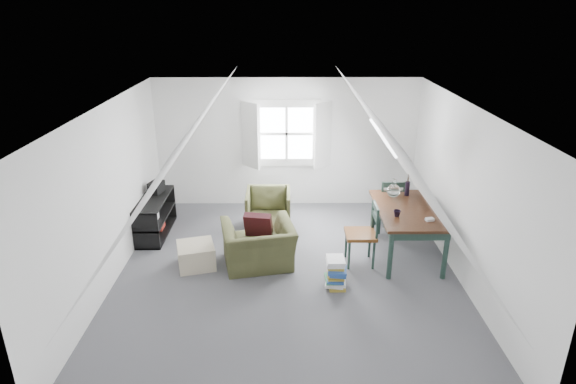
{
  "coord_description": "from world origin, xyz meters",
  "views": [
    {
      "loc": [
        -0.03,
        -6.21,
        3.76
      ],
      "look_at": [
        0.01,
        0.6,
        1.09
      ],
      "focal_mm": 30.0,
      "sensor_mm": 36.0,
      "label": 1
    }
  ],
  "objects_px": {
    "armchair_near": "(259,265)",
    "armchair_far": "(269,228)",
    "ottoman": "(196,255)",
    "dining_chair_far": "(390,204)",
    "dining_table": "(408,215)",
    "media_shelf": "(155,218)",
    "dining_chair_near": "(363,233)",
    "magazine_stack": "(336,273)"
  },
  "relations": [
    {
      "from": "armchair_far",
      "to": "magazine_stack",
      "type": "xyz_separation_m",
      "value": [
        1.01,
        -1.92,
        0.22
      ]
    },
    {
      "from": "armchair_far",
      "to": "magazine_stack",
      "type": "height_order",
      "value": "magazine_stack"
    },
    {
      "from": "media_shelf",
      "to": "dining_table",
      "type": "bearing_deg",
      "value": -13.72
    },
    {
      "from": "media_shelf",
      "to": "armchair_far",
      "type": "bearing_deg",
      "value": 3.21
    },
    {
      "from": "armchair_far",
      "to": "media_shelf",
      "type": "xyz_separation_m",
      "value": [
        -1.96,
        -0.22,
        0.3
      ]
    },
    {
      "from": "ottoman",
      "to": "dining_chair_far",
      "type": "xyz_separation_m",
      "value": [
        3.19,
        1.22,
        0.33
      ]
    },
    {
      "from": "armchair_far",
      "to": "magazine_stack",
      "type": "relative_size",
      "value": 1.81
    },
    {
      "from": "dining_chair_far",
      "to": "dining_chair_near",
      "type": "bearing_deg",
      "value": 81.05
    },
    {
      "from": "armchair_far",
      "to": "dining_chair_near",
      "type": "xyz_separation_m",
      "value": [
        1.48,
        -1.25,
        0.51
      ]
    },
    {
      "from": "ottoman",
      "to": "dining_chair_near",
      "type": "relative_size",
      "value": 0.55
    },
    {
      "from": "dining_chair_near",
      "to": "media_shelf",
      "type": "relative_size",
      "value": 0.76
    },
    {
      "from": "dining_chair_far",
      "to": "media_shelf",
      "type": "relative_size",
      "value": 0.76
    },
    {
      "from": "ottoman",
      "to": "dining_chair_near",
      "type": "bearing_deg",
      "value": 1.68
    },
    {
      "from": "dining_chair_near",
      "to": "magazine_stack",
      "type": "xyz_separation_m",
      "value": [
        -0.47,
        -0.67,
        -0.29
      ]
    },
    {
      "from": "armchair_far",
      "to": "media_shelf",
      "type": "height_order",
      "value": "media_shelf"
    },
    {
      "from": "armchair_near",
      "to": "dining_chair_far",
      "type": "relative_size",
      "value": 1.08
    },
    {
      "from": "armchair_far",
      "to": "dining_chair_far",
      "type": "xyz_separation_m",
      "value": [
        2.13,
        -0.1,
        0.51
      ]
    },
    {
      "from": "ottoman",
      "to": "dining_chair_far",
      "type": "height_order",
      "value": "dining_chair_far"
    },
    {
      "from": "armchair_near",
      "to": "armchair_far",
      "type": "bearing_deg",
      "value": -106.72
    },
    {
      "from": "armchair_near",
      "to": "ottoman",
      "type": "bearing_deg",
      "value": -11.28
    },
    {
      "from": "dining_chair_far",
      "to": "media_shelf",
      "type": "bearing_deg",
      "value": 22.0
    },
    {
      "from": "dining_chair_far",
      "to": "magazine_stack",
      "type": "distance_m",
      "value": 2.15
    },
    {
      "from": "dining_table",
      "to": "dining_chair_far",
      "type": "relative_size",
      "value": 1.65
    },
    {
      "from": "magazine_stack",
      "to": "armchair_far",
      "type": "bearing_deg",
      "value": 117.85
    },
    {
      "from": "dining_chair_far",
      "to": "dining_chair_near",
      "type": "distance_m",
      "value": 1.32
    },
    {
      "from": "armchair_near",
      "to": "media_shelf",
      "type": "relative_size",
      "value": 0.82
    },
    {
      "from": "armchair_near",
      "to": "dining_chair_far",
      "type": "xyz_separation_m",
      "value": [
        2.24,
        1.21,
        0.51
      ]
    },
    {
      "from": "dining_chair_far",
      "to": "armchair_near",
      "type": "bearing_deg",
      "value": 48.72
    },
    {
      "from": "armchair_far",
      "to": "ottoman",
      "type": "distance_m",
      "value": 1.71
    },
    {
      "from": "dining_chair_near",
      "to": "magazine_stack",
      "type": "height_order",
      "value": "dining_chair_near"
    },
    {
      "from": "armchair_far",
      "to": "dining_table",
      "type": "distance_m",
      "value": 2.52
    },
    {
      "from": "ottoman",
      "to": "armchair_near",
      "type": "bearing_deg",
      "value": 0.58
    },
    {
      "from": "dining_chair_near",
      "to": "media_shelf",
      "type": "height_order",
      "value": "dining_chair_near"
    },
    {
      "from": "armchair_near",
      "to": "dining_table",
      "type": "height_order",
      "value": "dining_table"
    },
    {
      "from": "ottoman",
      "to": "dining_table",
      "type": "relative_size",
      "value": 0.33
    },
    {
      "from": "armchair_near",
      "to": "ottoman",
      "type": "height_order",
      "value": "ottoman"
    },
    {
      "from": "dining_chair_near",
      "to": "armchair_far",
      "type": "bearing_deg",
      "value": -151.58
    },
    {
      "from": "armchair_far",
      "to": "media_shelf",
      "type": "relative_size",
      "value": 0.62
    },
    {
      "from": "dining_table",
      "to": "dining_chair_far",
      "type": "bearing_deg",
      "value": 99.75
    },
    {
      "from": "armchair_near",
      "to": "media_shelf",
      "type": "height_order",
      "value": "media_shelf"
    },
    {
      "from": "media_shelf",
      "to": "magazine_stack",
      "type": "xyz_separation_m",
      "value": [
        2.97,
        -1.7,
        -0.08
      ]
    },
    {
      "from": "media_shelf",
      "to": "dining_chair_far",
      "type": "bearing_deg",
      "value": -1.57
    }
  ]
}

